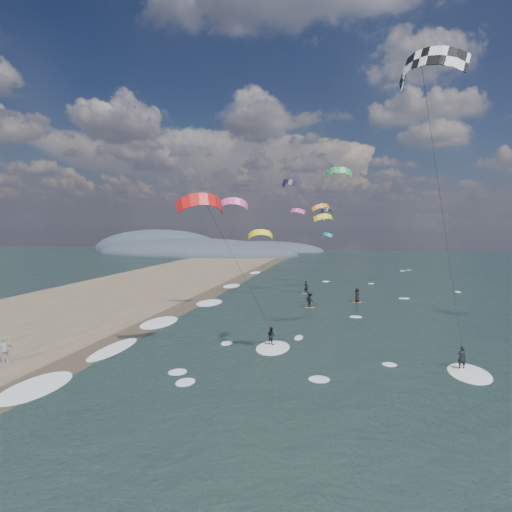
# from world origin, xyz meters

# --- Properties ---
(ground) EXTENTS (260.00, 260.00, 0.00)m
(ground) POSITION_xyz_m (0.00, 0.00, 0.00)
(ground) COLOR black
(ground) RESTS_ON ground
(sand_strip) EXTENTS (26.00, 240.00, 0.00)m
(sand_strip) POSITION_xyz_m (-24.00, 10.00, 0.00)
(sand_strip) COLOR brown
(sand_strip) RESTS_ON ground
(wet_sand_strip) EXTENTS (3.00, 240.00, 0.00)m
(wet_sand_strip) POSITION_xyz_m (-12.00, 10.00, 0.00)
(wet_sand_strip) COLOR #382D23
(wet_sand_strip) RESTS_ON ground
(coastal_hills) EXTENTS (80.00, 41.00, 15.00)m
(coastal_hills) POSITION_xyz_m (-44.84, 107.86, 0.00)
(coastal_hills) COLOR #3D4756
(coastal_hills) RESTS_ON ground
(kitesurfer_near_a) EXTENTS (7.56, 9.15, 19.28)m
(kitesurfer_near_a) POSITION_xyz_m (11.25, 2.29, 14.37)
(kitesurfer_near_a) COLOR #B86B20
(kitesurfer_near_a) RESTS_ON ground
(kitesurfer_near_b) EXTENTS (6.80, 8.78, 12.55)m
(kitesurfer_near_b) POSITION_xyz_m (-1.48, 5.79, 7.52)
(kitesurfer_near_b) COLOR #B86B20
(kitesurfer_near_b) RESTS_ON ground
(far_kitesurfers) EXTENTS (7.94, 10.58, 1.84)m
(far_kitesurfers) POSITION_xyz_m (3.70, 28.85, 0.91)
(far_kitesurfers) COLOR #B86B20
(far_kitesurfers) RESTS_ON ground
(bg_kite_field) EXTENTS (13.76, 70.00, 10.77)m
(bg_kite_field) POSITION_xyz_m (-0.60, 53.31, 12.24)
(bg_kite_field) COLOR green
(bg_kite_field) RESTS_ON ground
(shoreline_surf) EXTENTS (2.40, 79.40, 0.11)m
(shoreline_surf) POSITION_xyz_m (-10.80, 14.75, 0.00)
(shoreline_surf) COLOR white
(shoreline_surf) RESTS_ON ground
(beach_walker) EXTENTS (1.01, 1.14, 1.85)m
(beach_walker) POSITION_xyz_m (-16.62, 1.31, 0.93)
(beach_walker) COLOR silver
(beach_walker) RESTS_ON ground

